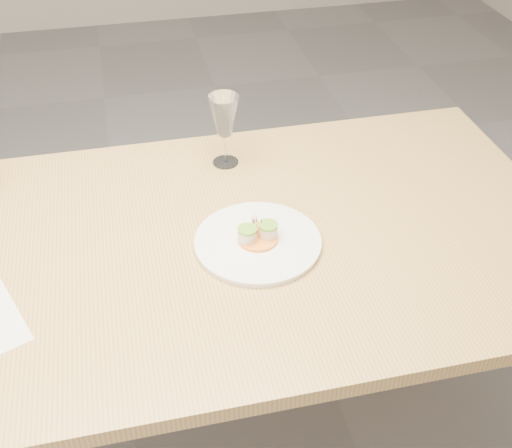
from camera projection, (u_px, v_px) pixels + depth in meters
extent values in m
plane|color=slate|center=(134.00, 435.00, 2.02)|extent=(7.00, 7.00, 0.00)
cube|color=tan|center=(99.00, 262.00, 1.56)|extent=(2.40, 1.00, 0.04)
cylinder|color=tan|center=(424.00, 222.00, 2.29)|extent=(0.07, 0.07, 0.71)
cylinder|color=white|center=(258.00, 243.00, 1.58)|extent=(0.31, 0.31, 0.01)
cylinder|color=white|center=(258.00, 241.00, 1.57)|extent=(0.31, 0.31, 0.01)
cylinder|color=#FF9830|center=(258.00, 239.00, 1.57)|extent=(0.10, 0.10, 0.01)
cylinder|color=beige|center=(247.00, 235.00, 1.55)|extent=(0.05, 0.05, 0.03)
cylinder|color=beige|center=(268.00, 231.00, 1.56)|extent=(0.05, 0.05, 0.03)
cylinder|color=#7BB131|center=(247.00, 229.00, 1.54)|extent=(0.05, 0.05, 0.01)
cylinder|color=#7BB131|center=(268.00, 225.00, 1.55)|extent=(0.05, 0.05, 0.01)
cylinder|color=#C0BD66|center=(287.00, 249.00, 1.55)|extent=(0.05, 0.05, 0.00)
cylinder|color=white|center=(226.00, 162.00, 1.87)|extent=(0.08, 0.08, 0.00)
cylinder|color=white|center=(225.00, 148.00, 1.84)|extent=(0.01, 0.01, 0.09)
cone|color=white|center=(224.00, 116.00, 1.78)|extent=(0.09, 0.09, 0.12)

